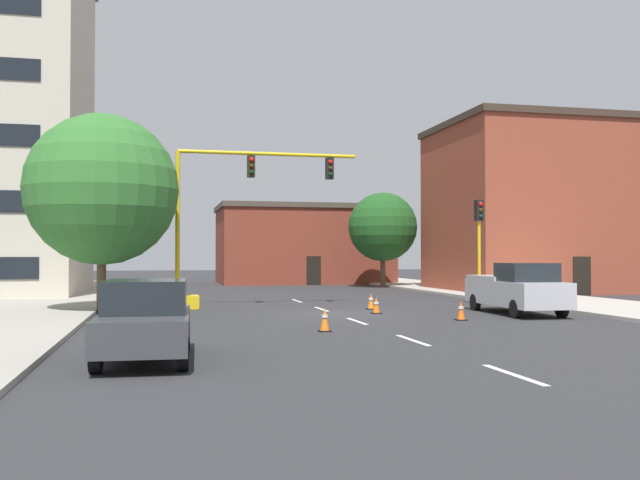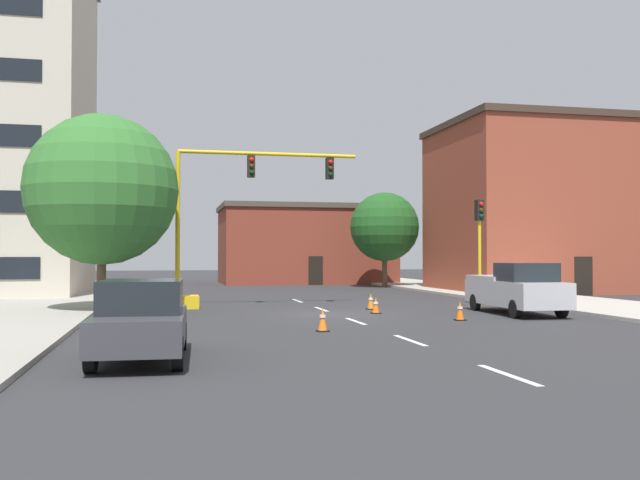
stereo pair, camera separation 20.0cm
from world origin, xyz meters
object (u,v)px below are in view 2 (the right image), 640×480
traffic_cone_roadside_a (376,306)px  traffic_cone_roadside_b (371,301)px  traffic_light_pole_right (480,228)px  pickup_truck_silver (516,289)px  traffic_signal_gantry (204,256)px  traffic_cone_roadside_d (460,311)px  sedan_dark_gray_near_left (141,319)px  tree_right_far (385,227)px  tree_left_near (102,190)px  traffic_cone_roadside_c (323,320)px

traffic_cone_roadside_a → traffic_cone_roadside_b: traffic_cone_roadside_b is taller
traffic_light_pole_right → pickup_truck_silver: traffic_light_pole_right is taller
traffic_signal_gantry → traffic_cone_roadside_d: size_ratio=12.67×
traffic_light_pole_right → sedan_dark_gray_near_left: bearing=-136.5°
tree_right_far → traffic_signal_gantry: bearing=-128.8°
pickup_truck_silver → tree_left_near: bearing=165.9°
traffic_light_pole_right → tree_left_near: bearing=-177.6°
traffic_cone_roadside_b → pickup_truck_silver: bearing=-35.4°
pickup_truck_silver → traffic_cone_roadside_b: bearing=144.6°
sedan_dark_gray_near_left → traffic_cone_roadside_a: size_ratio=7.12×
tree_left_near → traffic_cone_roadside_b: size_ratio=11.50×
tree_right_far → pickup_truck_silver: size_ratio=1.23×
tree_left_near → sedan_dark_gray_near_left: 13.76m
sedan_dark_gray_near_left → traffic_cone_roadside_b: bearing=54.6°
traffic_cone_roadside_c → traffic_cone_roadside_d: traffic_cone_roadside_c is taller
traffic_cone_roadside_a → traffic_light_pole_right: bearing=28.7°
traffic_light_pole_right → tree_right_far: (1.19, 17.92, 0.75)m
tree_left_near → traffic_cone_roadside_b: tree_left_near is taller
traffic_cone_roadside_c → tree_right_far: bearing=68.7°
tree_right_far → pickup_truck_silver: bearing=-94.7°
sedan_dark_gray_near_left → traffic_cone_roadside_c: size_ratio=6.40×
traffic_light_pole_right → tree_right_far: tree_right_far is taller
traffic_cone_roadside_c → traffic_cone_roadside_a: bearing=59.4°
sedan_dark_gray_near_left → traffic_cone_roadside_b: sedan_dark_gray_near_left is taller
traffic_signal_gantry → tree_right_far: (13.53, 16.84, 2.05)m
pickup_truck_silver → tree_right_far: bearing=85.3°
tree_left_near → tree_right_far: bearing=46.6°
traffic_signal_gantry → traffic_cone_roadside_d: traffic_signal_gantry is taller
pickup_truck_silver → traffic_cone_roadside_c: (-8.67, -4.41, -0.62)m
traffic_light_pole_right → traffic_cone_roadside_a: size_ratio=7.46×
traffic_signal_gantry → sedan_dark_gray_near_left: bearing=-98.0°
traffic_cone_roadside_d → pickup_truck_silver: bearing=31.7°
traffic_cone_roadside_d → traffic_cone_roadside_b: bearing=106.7°
traffic_signal_gantry → traffic_cone_roadside_b: traffic_signal_gantry is taller
pickup_truck_silver → traffic_cone_roadside_d: (-3.21, -1.98, -0.64)m
traffic_cone_roadside_b → tree_right_far: bearing=70.7°
traffic_cone_roadside_a → traffic_cone_roadside_c: size_ratio=0.90×
traffic_cone_roadside_b → traffic_cone_roadside_c: 8.74m
sedan_dark_gray_near_left → traffic_cone_roadside_d: sedan_dark_gray_near_left is taller
traffic_cone_roadside_d → traffic_light_pole_right: bearing=59.6°
traffic_light_pole_right → traffic_cone_roadside_a: (-5.91, -3.24, -3.21)m
traffic_signal_gantry → tree_right_far: 21.70m
tree_left_near → traffic_light_pole_right: bearing=2.4°
traffic_signal_gantry → traffic_light_pole_right: (12.34, -1.08, 1.30)m
traffic_cone_roadside_b → traffic_cone_roadside_c: traffic_cone_roadside_c is taller
traffic_cone_roadside_b → traffic_cone_roadside_d: traffic_cone_roadside_d is taller
sedan_dark_gray_near_left → traffic_cone_roadside_a: 13.50m
traffic_light_pole_right → sedan_dark_gray_near_left: traffic_light_pole_right is taller
pickup_truck_silver → traffic_cone_roadside_b: (-4.85, 3.45, -0.64)m
traffic_signal_gantry → pickup_truck_silver: size_ratio=1.60×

